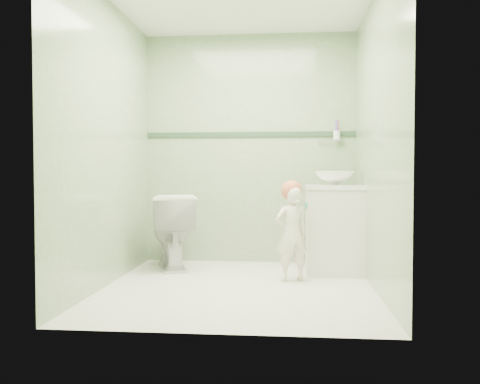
# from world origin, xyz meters

# --- Properties ---
(ground) EXTENTS (2.50, 2.50, 0.00)m
(ground) POSITION_xyz_m (0.00, 0.00, 0.00)
(ground) COLOR white
(ground) RESTS_ON ground
(room_shell) EXTENTS (2.50, 2.54, 2.40)m
(room_shell) POSITION_xyz_m (0.00, 0.00, 1.20)
(room_shell) COLOR gray
(room_shell) RESTS_ON ground
(trim_stripe) EXTENTS (2.20, 0.02, 0.05)m
(trim_stripe) POSITION_xyz_m (0.00, 1.24, 1.35)
(trim_stripe) COLOR #2B4730
(trim_stripe) RESTS_ON room_shell
(vanity) EXTENTS (0.52, 0.50, 0.80)m
(vanity) POSITION_xyz_m (0.84, 0.70, 0.40)
(vanity) COLOR white
(vanity) RESTS_ON ground
(counter) EXTENTS (0.54, 0.52, 0.04)m
(counter) POSITION_xyz_m (0.84, 0.70, 0.81)
(counter) COLOR white
(counter) RESTS_ON vanity
(basin) EXTENTS (0.37, 0.37, 0.13)m
(basin) POSITION_xyz_m (0.84, 0.70, 0.89)
(basin) COLOR white
(basin) RESTS_ON counter
(faucet) EXTENTS (0.03, 0.13, 0.18)m
(faucet) POSITION_xyz_m (0.84, 0.89, 0.97)
(faucet) COLOR silver
(faucet) RESTS_ON counter
(cup_holder) EXTENTS (0.26, 0.07, 0.21)m
(cup_holder) POSITION_xyz_m (0.89, 1.18, 1.33)
(cup_holder) COLOR silver
(cup_holder) RESTS_ON room_shell
(toilet) EXTENTS (0.62, 0.82, 0.74)m
(toilet) POSITION_xyz_m (-0.74, 0.80, 0.37)
(toilet) COLOR white
(toilet) RESTS_ON ground
(toddler) EXTENTS (0.35, 0.30, 0.82)m
(toddler) POSITION_xyz_m (0.44, 0.30, 0.41)
(toddler) COLOR silver
(toddler) RESTS_ON ground
(hair_cap) EXTENTS (0.18, 0.18, 0.18)m
(hair_cap) POSITION_xyz_m (0.44, 0.33, 0.79)
(hair_cap) COLOR #C0643F
(hair_cap) RESTS_ON toddler
(teal_toothbrush) EXTENTS (0.10, 0.14, 0.08)m
(teal_toothbrush) POSITION_xyz_m (0.55, 0.22, 0.67)
(teal_toothbrush) COLOR #049778
(teal_toothbrush) RESTS_ON toddler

